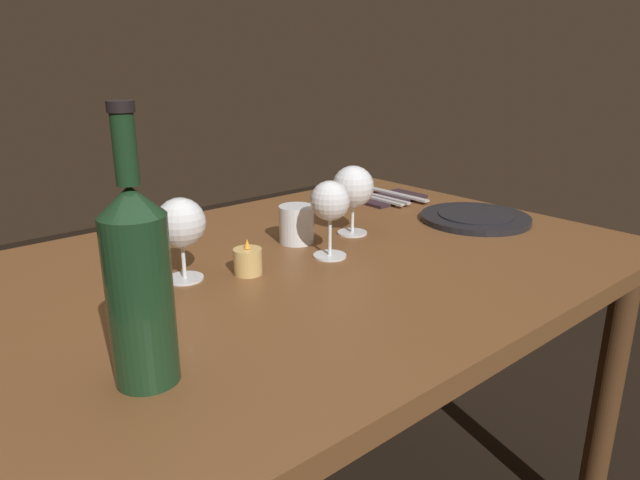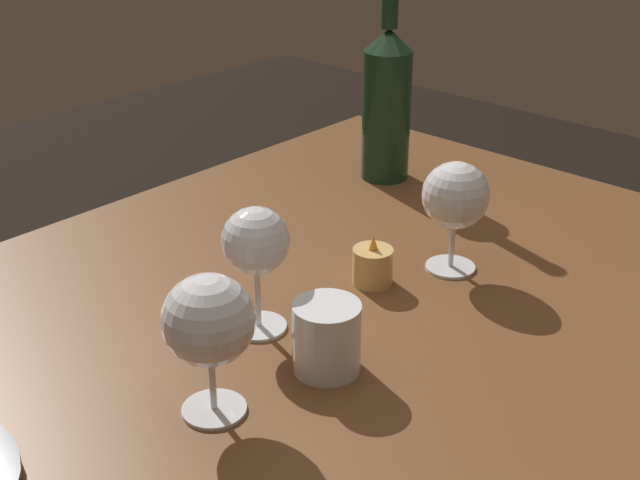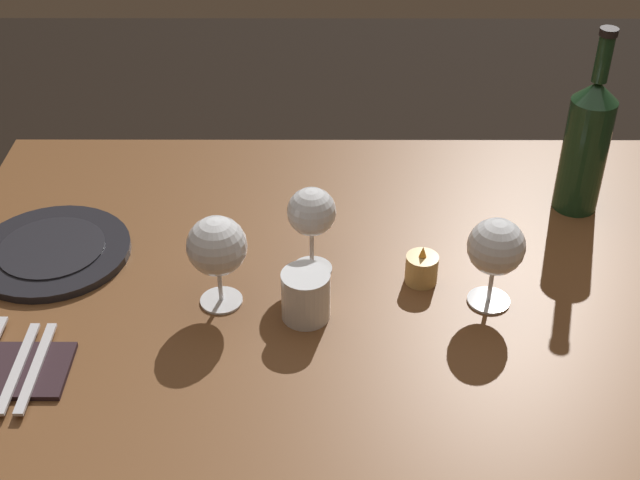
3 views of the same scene
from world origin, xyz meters
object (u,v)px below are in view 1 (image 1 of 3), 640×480
object	(u,v)px
votive_candle	(248,262)
fork_inner	(384,197)
water_tumbler	(296,226)
folded_napkin	(390,198)
fork_outer	(377,199)
wine_glass_left	(353,188)
wine_bottle	(139,282)
dinner_plate	(475,218)
wine_glass_centre	(181,224)
table_knife	(397,194)
wine_glass_right	(330,203)

from	to	relation	value
votive_candle	fork_inner	distance (m)	0.62
fork_inner	votive_candle	bearing A→B (deg)	-160.27
water_tumbler	folded_napkin	world-z (taller)	water_tumbler
folded_napkin	fork_outer	bearing A→B (deg)	180.00
wine_glass_left	wine_bottle	size ratio (longest dim) A/B	0.45
wine_glass_left	dinner_plate	world-z (taller)	wine_glass_left
folded_napkin	fork_outer	distance (m)	0.05
wine_glass_left	water_tumbler	bearing A→B (deg)	165.81
wine_bottle	dinner_plate	bearing A→B (deg)	9.44
wine_glass_centre	fork_inner	xyz separation A→B (m)	(0.68, 0.16, -0.09)
table_knife	dinner_plate	bearing A→B (deg)	-96.55
fork_inner	wine_glass_centre	bearing A→B (deg)	-166.99
wine_bottle	dinner_plate	xyz separation A→B (m)	(0.90, 0.15, -0.12)
folded_napkin	votive_candle	bearing A→B (deg)	-161.02
folded_napkin	wine_glass_right	bearing A→B (deg)	-151.32
fork_inner	water_tumbler	bearing A→B (deg)	-162.92
dinner_plate	table_knife	bearing A→B (deg)	83.45
wine_glass_left	dinner_plate	distance (m)	0.33
wine_glass_centre	votive_candle	size ratio (longest dim) A/B	2.22
wine_glass_right	fork_outer	xyz separation A→B (m)	(0.38, 0.24, -0.10)
wine_glass_left	wine_glass_right	distance (m)	0.16
wine_bottle	votive_candle	xyz separation A→B (m)	(0.30, 0.22, -0.11)
water_tumbler	votive_candle	size ratio (longest dim) A/B	1.19
water_tumbler	dinner_plate	world-z (taller)	water_tumbler
votive_candle	fork_inner	world-z (taller)	votive_candle
dinner_plate	wine_bottle	bearing A→B (deg)	-170.56
wine_glass_centre	fork_inner	size ratio (longest dim) A/B	0.83
wine_glass_centre	dinner_plate	world-z (taller)	wine_glass_centre
wine_glass_centre	votive_candle	xyz separation A→B (m)	(0.10, -0.05, -0.08)
fork_outer	table_knife	xyz separation A→B (m)	(0.08, 0.00, 0.00)
water_tumbler	votive_candle	world-z (taller)	water_tumbler
fork_outer	folded_napkin	bearing A→B (deg)	0.00
wine_glass_right	folded_napkin	xyz separation A→B (m)	(0.43, 0.24, -0.11)
wine_bottle	wine_glass_right	bearing A→B (deg)	21.93
water_tumbler	fork_inner	xyz separation A→B (m)	(0.40, 0.12, -0.03)
wine_glass_centre	table_knife	distance (m)	0.76
water_tumbler	wine_glass_left	bearing A→B (deg)	-14.19
votive_candle	folded_napkin	bearing A→B (deg)	18.98
wine_glass_centre	table_knife	world-z (taller)	wine_glass_centre
fork_outer	table_knife	world-z (taller)	same
water_tumbler	fork_outer	xyz separation A→B (m)	(0.38, 0.12, -0.03)
water_tumbler	folded_napkin	distance (m)	0.45
wine_glass_left	wine_glass_centre	distance (m)	0.42
water_tumbler	folded_napkin	bearing A→B (deg)	16.13
wine_glass_left	wine_bottle	distance (m)	0.67
wine_glass_centre	water_tumbler	bearing A→B (deg)	7.00
wine_bottle	wine_glass_centre	bearing A→B (deg)	53.98
wine_glass_centre	dinner_plate	distance (m)	0.72
wine_glass_left	wine_glass_right	xyz separation A→B (m)	(-0.14, -0.08, 0.01)
wine_glass_right	wine_glass_centre	bearing A→B (deg)	163.86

